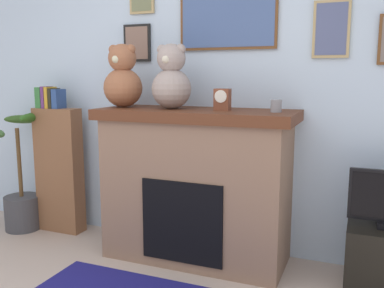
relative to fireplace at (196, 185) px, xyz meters
name	(u,v)px	position (x,y,z in m)	size (l,w,h in m)	color
back_wall	(193,90)	(-0.17, 0.34, 0.71)	(5.20, 0.15, 2.60)	silver
fireplace	(196,185)	(0.00, 0.00, 0.00)	(1.50, 0.62, 1.17)	#876651
bookshelf	(59,166)	(-1.38, 0.08, 0.02)	(0.43, 0.16, 1.33)	brown
potted_plant	(21,193)	(-1.73, -0.03, -0.25)	(0.50, 0.59, 1.09)	#3F3F44
candle_jar	(276,106)	(0.60, -0.02, 0.62)	(0.08, 0.08, 0.09)	gray
mantel_clock	(222,99)	(0.21, -0.02, 0.66)	(0.11, 0.08, 0.16)	brown
teddy_bear_tan	(123,79)	(-0.62, -0.02, 0.80)	(0.31, 0.31, 0.50)	#965C3E
teddy_bear_brown	(171,80)	(-0.20, -0.02, 0.80)	(0.30, 0.30, 0.49)	#9E8E88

